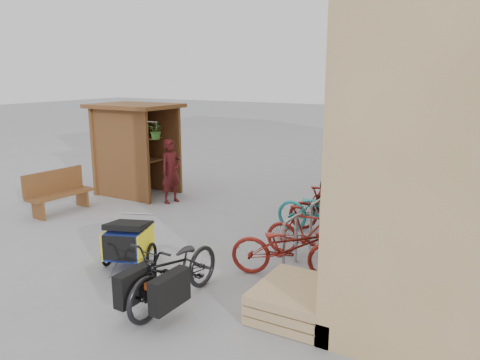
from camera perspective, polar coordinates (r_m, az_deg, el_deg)
The scene contains 17 objects.
ground at distance 9.09m, azimuth -7.48°, elevation -7.66°, with size 80.00×80.00×0.00m, color #959598.
kiosk at distance 12.63m, azimuth -12.91°, elevation 5.20°, with size 2.49×1.65×2.40m.
bike_rack at distance 9.97m, azimuth 11.64°, elevation -2.84°, with size 0.05×5.35×0.86m.
pallet_stack at distance 6.51m, azimuth 6.82°, elevation -14.32°, with size 1.00×1.20×0.40m.
bench at distance 11.64m, azimuth -21.30°, elevation -1.27°, with size 0.60×1.59×0.99m.
shopping_carts at distance 13.45m, azimuth 19.59°, elevation 0.93°, with size 0.54×1.80×0.96m.
child_trailer at distance 8.07m, azimuth -13.44°, elevation -7.14°, with size 0.93×1.43×0.83m.
cargo_bike at distance 6.65m, azimuth -7.99°, elevation -11.02°, with size 0.72×1.92×1.00m.
person_kiosk at distance 11.72m, azimuth -8.41°, elevation 1.07°, with size 0.58×0.38×1.60m, color maroon.
bike_0 at distance 7.51m, azimuth 5.97°, elevation -8.18°, with size 0.64×1.84×0.97m, color maroon.
bike_1 at distance 8.27m, azimuth 8.34°, elevation -6.39°, with size 0.44×1.55×0.93m, color maroon.
bike_2 at distance 9.43m, azimuth 9.86°, elevation -3.81°, with size 0.66×1.88×0.99m, color teal.
bike_3 at distance 9.71m, azimuth 10.51°, elevation -3.54°, with size 0.44×1.55×0.93m, color maroon.
bike_4 at distance 10.26m, azimuth 13.10°, elevation -2.77°, with size 0.62×1.77×0.93m, color black.
bike_5 at distance 10.75m, azimuth 14.01°, elevation -1.68°, with size 0.51×1.80×1.08m, color maroon.
bike_6 at distance 11.59m, azimuth 14.29°, elevation -1.36°, with size 0.53×1.52×0.80m, color pink.
bike_7 at distance 11.90m, azimuth 13.95°, elevation -0.24°, with size 0.51×1.82×1.09m, color black.
Camera 1 is at (5.18, -6.77, 3.18)m, focal length 35.00 mm.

